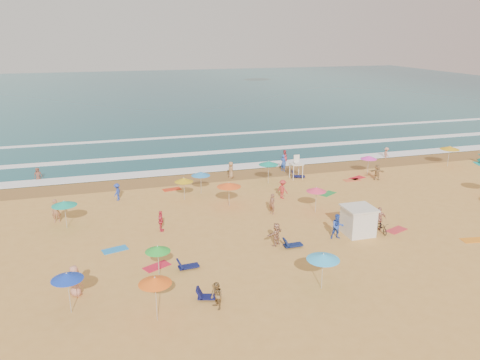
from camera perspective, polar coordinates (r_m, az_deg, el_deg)
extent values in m
plane|color=gold|center=(38.61, 6.62, -4.36)|extent=(220.00, 220.00, 0.00)
cube|color=#0C4756|center=(118.65, -9.33, 10.45)|extent=(220.00, 140.00, 0.18)
plane|color=olive|center=(49.70, 1.11, 0.82)|extent=(220.00, 220.00, 0.00)
cube|color=white|center=(51.97, 0.30, 1.69)|extent=(200.00, 2.20, 0.05)
cube|color=white|center=(58.48, -1.65, 3.50)|extent=(200.00, 1.60, 0.05)
cube|color=white|center=(67.96, -3.78, 5.47)|extent=(200.00, 1.20, 0.05)
cube|color=silver|center=(35.76, 14.21, -4.91)|extent=(2.00, 2.00, 2.00)
cube|color=silver|center=(35.38, 14.33, -3.32)|extent=(2.20, 2.20, 0.12)
imported|color=black|center=(36.71, 16.95, -5.54)|extent=(0.78, 1.65, 0.83)
cone|color=#FF581A|center=(39.80, -1.36, -0.57)|extent=(2.07, 2.07, 0.35)
cone|color=#2F8CD6|center=(43.16, -4.81, 0.78)|extent=(1.74, 1.74, 0.35)
cone|color=#FF3861|center=(38.90, 9.30, -1.13)|extent=(1.65, 1.65, 0.35)
cone|color=green|center=(28.80, -10.00, -8.25)|extent=(1.53, 1.53, 0.35)
cone|color=#1639BD|center=(26.54, -20.35, -10.95)|extent=(1.67, 1.67, 0.35)
cone|color=gold|center=(41.58, -6.86, 0.02)|extent=(1.66, 1.66, 0.35)
cone|color=#14A689|center=(37.72, -20.66, -2.67)|extent=(1.87, 1.87, 0.35)
cone|color=gold|center=(56.78, 24.21, 3.60)|extent=(2.06, 2.06, 0.35)
cone|color=#38BAFF|center=(27.60, 10.11, -9.19)|extent=(1.92, 1.92, 0.35)
cone|color=#12967E|center=(45.92, 3.50, 2.09)|extent=(1.92, 1.92, 0.35)
cone|color=#FD38C3|center=(50.43, 15.42, 2.68)|extent=(1.70, 1.70, 0.35)
cone|color=#FD6115|center=(24.66, -10.33, -11.95)|extent=(1.72, 1.72, 0.35)
cube|color=#0D1045|center=(27.11, -3.75, -14.03)|extent=(1.41, 0.90, 0.34)
cube|color=#0E1449|center=(30.34, -6.27, -10.42)|extent=(1.34, 0.66, 0.34)
cube|color=#0F1D4D|center=(33.14, 6.51, -7.88)|extent=(1.31, 0.59, 0.34)
cube|color=#0D1145|center=(48.51, 7.15, 0.46)|extent=(1.41, 0.97, 0.34)
cube|color=red|center=(30.95, -10.10, -10.32)|extent=(1.91, 1.53, 0.03)
cube|color=#2285D7|center=(33.76, -14.99, -8.20)|extent=(1.87, 1.28, 0.03)
cube|color=red|center=(45.11, -8.30, -1.13)|extent=(1.83, 1.15, 0.03)
cube|color=red|center=(37.61, 18.54, -5.80)|extent=(1.89, 1.40, 0.03)
cube|color=red|center=(49.60, 14.08, 0.25)|extent=(1.90, 1.43, 0.03)
cube|color=#228B3B|center=(44.19, 10.64, -1.65)|extent=(1.90, 1.61, 0.03)
cube|color=orange|center=(37.98, 26.56, -6.57)|extent=(1.81, 1.10, 0.03)
cube|color=#D85E32|center=(48.72, 13.48, -0.01)|extent=(1.70, 0.86, 0.03)
imported|color=#B9302E|center=(42.20, 5.22, -1.11)|extent=(1.05, 1.29, 1.74)
imported|color=#BA2E39|center=(54.08, 5.42, 2.79)|extent=(1.04, 1.02, 1.69)
imported|color=#DD374C|center=(35.71, -9.63, -4.96)|extent=(0.70, 1.03, 1.63)
imported|color=#A1754A|center=(47.95, -1.12, 1.25)|extent=(0.74, 0.94, 1.70)
imported|color=tan|center=(36.86, 16.62, -4.56)|extent=(1.16, 0.70, 1.85)
imported|color=tan|center=(33.05, 4.44, -6.61)|extent=(1.58, 1.27, 1.68)
imported|color=brown|center=(51.49, -23.42, 0.55)|extent=(0.87, 0.67, 1.58)
imported|color=blue|center=(34.67, 11.80, -5.57)|extent=(1.01, 0.84, 1.88)
imported|color=#A57C4C|center=(49.31, 16.37, 0.91)|extent=(1.54, 1.07, 1.59)
imported|color=tan|center=(28.63, -19.47, -11.51)|extent=(1.07, 1.05, 1.86)
imported|color=#A76E4D|center=(39.53, -21.50, -3.53)|extent=(0.70, 0.47, 1.89)
imported|color=brown|center=(25.99, -2.85, -13.95)|extent=(0.79, 0.90, 1.56)
imported|color=#2641B4|center=(43.01, -14.74, -1.41)|extent=(0.96, 1.15, 1.55)
imported|color=blue|center=(50.51, 5.30, 2.09)|extent=(0.73, 0.79, 1.82)
imported|color=brown|center=(38.54, 3.94, -2.93)|extent=(0.65, 0.75, 1.73)
imported|color=tan|center=(58.21, 17.41, 3.06)|extent=(0.72, 1.09, 1.57)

